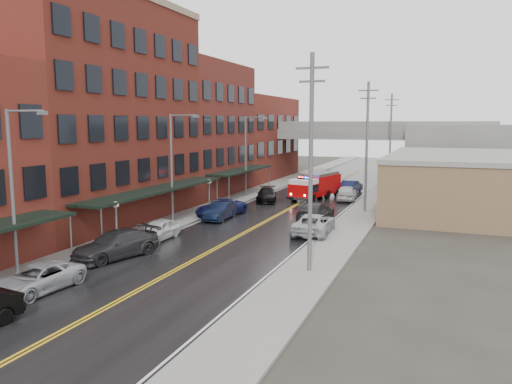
% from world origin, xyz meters
% --- Properties ---
extents(road, '(11.00, 160.00, 0.02)m').
position_xyz_m(road, '(0.00, 30.00, 0.01)').
color(road, black).
rests_on(road, ground).
extents(sidewalk_left, '(3.00, 160.00, 0.15)m').
position_xyz_m(sidewalk_left, '(-7.30, 30.00, 0.07)').
color(sidewalk_left, slate).
rests_on(sidewalk_left, ground).
extents(sidewalk_right, '(3.00, 160.00, 0.15)m').
position_xyz_m(sidewalk_right, '(7.30, 30.00, 0.07)').
color(sidewalk_right, slate).
rests_on(sidewalk_right, ground).
extents(curb_left, '(0.30, 160.00, 0.15)m').
position_xyz_m(curb_left, '(-5.65, 30.00, 0.07)').
color(curb_left, gray).
rests_on(curb_left, ground).
extents(curb_right, '(0.30, 160.00, 0.15)m').
position_xyz_m(curb_right, '(5.65, 30.00, 0.07)').
color(curb_right, gray).
rests_on(curb_right, ground).
extents(brick_building_b, '(9.00, 20.00, 18.00)m').
position_xyz_m(brick_building_b, '(-13.30, 23.00, 9.00)').
color(brick_building_b, maroon).
rests_on(brick_building_b, ground).
extents(brick_building_c, '(9.00, 15.00, 15.00)m').
position_xyz_m(brick_building_c, '(-13.30, 40.50, 7.50)').
color(brick_building_c, '#5E241C').
rests_on(brick_building_c, ground).
extents(brick_building_far, '(9.00, 20.00, 12.00)m').
position_xyz_m(brick_building_far, '(-13.30, 58.00, 6.00)').
color(brick_building_far, maroon).
rests_on(brick_building_far, ground).
extents(tan_building, '(14.00, 22.00, 5.00)m').
position_xyz_m(tan_building, '(16.00, 40.00, 2.50)').
color(tan_building, brown).
rests_on(tan_building, ground).
extents(right_far_block, '(18.00, 30.00, 8.00)m').
position_xyz_m(right_far_block, '(18.00, 70.00, 4.00)').
color(right_far_block, slate).
rests_on(right_far_block, ground).
extents(awning_1, '(2.60, 18.00, 3.09)m').
position_xyz_m(awning_1, '(-7.49, 23.00, 2.99)').
color(awning_1, black).
rests_on(awning_1, ground).
extents(awning_2, '(2.60, 13.00, 3.09)m').
position_xyz_m(awning_2, '(-7.49, 40.50, 2.99)').
color(awning_2, black).
rests_on(awning_2, ground).
extents(globe_lamp_1, '(0.44, 0.44, 3.12)m').
position_xyz_m(globe_lamp_1, '(-6.40, 16.00, 2.31)').
color(globe_lamp_1, '#59595B').
rests_on(globe_lamp_1, ground).
extents(globe_lamp_2, '(0.44, 0.44, 3.12)m').
position_xyz_m(globe_lamp_2, '(-6.40, 30.00, 2.31)').
color(globe_lamp_2, '#59595B').
rests_on(globe_lamp_2, ground).
extents(street_lamp_0, '(2.64, 0.22, 9.00)m').
position_xyz_m(street_lamp_0, '(-6.55, 8.00, 5.19)').
color(street_lamp_0, '#59595B').
rests_on(street_lamp_0, ground).
extents(street_lamp_1, '(2.64, 0.22, 9.00)m').
position_xyz_m(street_lamp_1, '(-6.55, 24.00, 5.19)').
color(street_lamp_1, '#59595B').
rests_on(street_lamp_1, ground).
extents(street_lamp_2, '(2.64, 0.22, 9.00)m').
position_xyz_m(street_lamp_2, '(-6.55, 40.00, 5.19)').
color(street_lamp_2, '#59595B').
rests_on(street_lamp_2, ground).
extents(utility_pole_0, '(1.80, 0.24, 12.00)m').
position_xyz_m(utility_pole_0, '(7.20, 15.00, 6.31)').
color(utility_pole_0, '#59595B').
rests_on(utility_pole_0, ground).
extents(utility_pole_1, '(1.80, 0.24, 12.00)m').
position_xyz_m(utility_pole_1, '(7.20, 35.00, 6.31)').
color(utility_pole_1, '#59595B').
rests_on(utility_pole_1, ground).
extents(utility_pole_2, '(1.80, 0.24, 12.00)m').
position_xyz_m(utility_pole_2, '(7.20, 55.00, 6.31)').
color(utility_pole_2, '#59595B').
rests_on(utility_pole_2, ground).
extents(overpass, '(40.00, 10.00, 7.50)m').
position_xyz_m(overpass, '(0.00, 62.00, 5.99)').
color(overpass, slate).
rests_on(overpass, ground).
extents(fire_truck, '(4.49, 8.11, 2.83)m').
position_xyz_m(fire_truck, '(0.79, 41.61, 1.53)').
color(fire_truck, '#B90809').
rests_on(fire_truck, ground).
extents(parked_car_left_2, '(2.55, 5.01, 1.36)m').
position_xyz_m(parked_car_left_2, '(-4.54, 7.08, 0.68)').
color(parked_car_left_2, '#A4A5AC').
rests_on(parked_car_left_2, ground).
extents(parked_car_left_3, '(3.92, 6.20, 1.67)m').
position_xyz_m(parked_car_left_3, '(-4.81, 13.74, 0.84)').
color(parked_car_left_3, '#29292B').
rests_on(parked_car_left_3, ground).
extents(parked_car_left_4, '(1.82, 4.33, 1.46)m').
position_xyz_m(parked_car_left_4, '(-4.95, 18.79, 0.73)').
color(parked_car_left_4, silver).
rests_on(parked_car_left_4, ground).
extents(parked_car_left_5, '(1.84, 4.61, 1.49)m').
position_xyz_m(parked_car_left_5, '(-3.99, 27.20, 0.75)').
color(parked_car_left_5, black).
rests_on(parked_car_left_5, ground).
extents(parked_car_left_6, '(3.57, 5.76, 1.49)m').
position_xyz_m(parked_car_left_6, '(-4.64, 28.80, 0.74)').
color(parked_car_left_6, navy).
rests_on(parked_car_left_6, ground).
extents(parked_car_left_7, '(3.34, 5.32, 1.44)m').
position_xyz_m(parked_car_left_7, '(-3.60, 38.01, 0.72)').
color(parked_car_left_7, black).
rests_on(parked_car_left_7, ground).
extents(parked_car_right_0, '(2.95, 5.83, 1.58)m').
position_xyz_m(parked_car_right_0, '(5.00, 24.56, 0.79)').
color(parked_car_right_0, '#ACAFB5').
rests_on(parked_car_right_0, ground).
extents(parked_car_right_1, '(2.46, 5.57, 1.59)m').
position_xyz_m(parked_car_right_1, '(3.80, 29.80, 0.80)').
color(parked_car_right_1, '#272729').
rests_on(parked_car_right_1, ground).
extents(parked_car_right_2, '(2.54, 5.09, 1.67)m').
position_xyz_m(parked_car_right_2, '(4.21, 41.80, 0.83)').
color(parked_car_right_2, '#BBBBBB').
rests_on(parked_car_right_2, ground).
extents(parked_car_right_3, '(2.12, 4.79, 1.53)m').
position_xyz_m(parked_car_right_3, '(3.60, 47.80, 0.76)').
color(parked_car_right_3, black).
rests_on(parked_car_right_3, ground).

